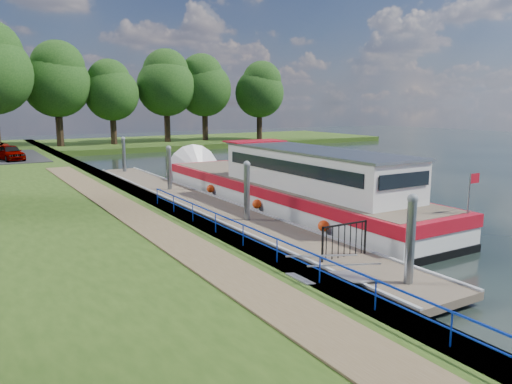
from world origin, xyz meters
TOP-DOWN VIEW (x-y plane):
  - ground at (0.00, 0.00)m, footprint 160.00×160.00m
  - bank_edge at (-2.55, 15.00)m, footprint 1.10×90.00m
  - far_bank at (12.00, 52.00)m, footprint 60.00×18.00m
  - footpath at (-4.40, 8.00)m, footprint 1.60×40.00m
  - blue_fence at (-2.75, 3.00)m, footprint 0.04×18.04m
  - pontoon at (0.00, 13.00)m, footprint 2.50×30.00m
  - mooring_piles at (0.00, 13.00)m, footprint 0.30×27.30m
  - gangway at (-1.85, 0.50)m, footprint 2.58×1.00m
  - gate_panel at (-0.00, 2.20)m, footprint 1.85×0.05m
  - barge at (3.60, 11.53)m, footprint 4.36×21.15m
  - horizon_trees at (-1.61, 48.68)m, footprint 54.38×10.03m
  - car_a at (-6.79, 34.60)m, footprint 2.14×3.86m

SIDE VIEW (x-z plane):
  - ground at x=0.00m, z-range 0.00..0.00m
  - pontoon at x=0.00m, z-range -0.10..0.46m
  - far_bank at x=12.00m, z-range 0.00..0.60m
  - bank_edge at x=-2.55m, z-range 0.00..0.78m
  - gangway at x=-1.85m, z-range 0.16..1.09m
  - footpath at x=-4.40m, z-range 0.78..0.83m
  - barge at x=3.60m, z-range -1.30..3.48m
  - gate_panel at x=0.00m, z-range 0.57..1.72m
  - mooring_piles at x=0.00m, z-range -0.50..3.05m
  - blue_fence at x=-2.75m, z-range 0.95..1.67m
  - car_a at x=-6.79m, z-range 0.83..2.08m
  - horizon_trees at x=-1.61m, z-range 1.51..14.38m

